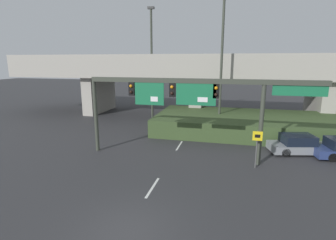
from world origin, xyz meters
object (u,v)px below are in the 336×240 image
object	(u,v)px
signal_gantry	(189,94)
highway_light_pole_near	(152,63)
speed_limit_sign	(257,144)
parked_sedan_near_right	(299,145)
highway_light_pole_far	(222,63)

from	to	relation	value
signal_gantry	highway_light_pole_near	bearing A→B (deg)	118.80
speed_limit_sign	parked_sedan_near_right	xyz separation A→B (m)	(3.35, 3.73, -0.98)
speed_limit_sign	parked_sedan_near_right	size ratio (longest dim) A/B	0.54
speed_limit_sign	parked_sedan_near_right	world-z (taller)	speed_limit_sign
signal_gantry	highway_light_pole_far	world-z (taller)	highway_light_pole_far
signal_gantry	speed_limit_sign	bearing A→B (deg)	-8.44
signal_gantry	parked_sedan_near_right	world-z (taller)	signal_gantry
speed_limit_sign	highway_light_pole_far	world-z (taller)	highway_light_pole_far
highway_light_pole_far	parked_sedan_near_right	world-z (taller)	highway_light_pole_far
highway_light_pole_near	signal_gantry	bearing A→B (deg)	-61.20
signal_gantry	highway_light_pole_far	bearing A→B (deg)	79.09
highway_light_pole_near	parked_sedan_near_right	world-z (taller)	highway_light_pole_near
signal_gantry	highway_light_pole_far	distance (m)	9.08
parked_sedan_near_right	highway_light_pole_near	bearing A→B (deg)	137.46
parked_sedan_near_right	speed_limit_sign	bearing A→B (deg)	-144.92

